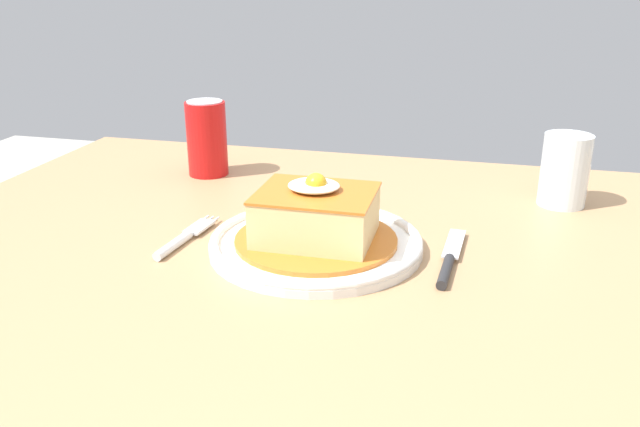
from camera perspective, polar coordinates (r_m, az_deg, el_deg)
The scene contains 7 objects.
dining_table at distance 0.88m, azimuth 3.80°, elevation -9.94°, with size 1.24×0.82×0.77m.
main_plate at distance 0.80m, azimuth -0.35°, elevation -2.55°, with size 0.26×0.26×0.02m.
sandwich_meal at distance 0.79m, azimuth -0.36°, elevation -0.41°, with size 0.20×0.20×0.09m.
fork at distance 0.84m, azimuth -11.99°, elevation -2.20°, with size 0.03×0.14×0.01m.
knife at distance 0.77m, azimuth 11.17°, elevation -4.27°, with size 0.03×0.17×0.01m.
soda_can at distance 1.10m, azimuth -9.89°, elevation 6.52°, with size 0.07×0.07×0.12m.
drinking_glass at distance 1.01m, azimuth 20.61°, elevation 3.18°, with size 0.07×0.07×0.10m.
Camera 1 is at (0.13, -0.74, 1.10)m, focal length 36.52 mm.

